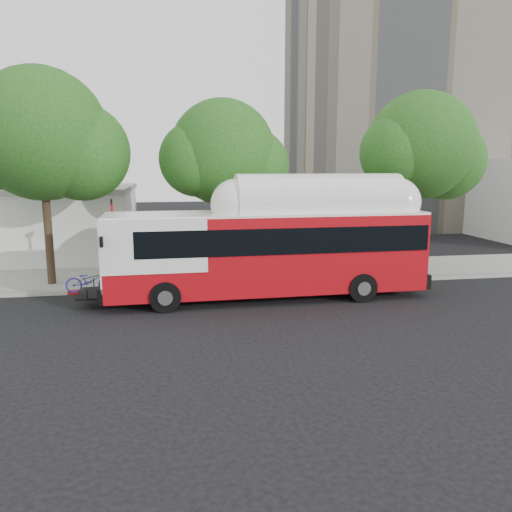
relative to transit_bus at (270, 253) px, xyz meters
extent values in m
plane|color=black|center=(-0.49, -1.88, -1.94)|extent=(120.00, 120.00, 0.00)
cube|color=gray|center=(-0.49, 4.62, -1.86)|extent=(60.00, 5.00, 0.15)
cube|color=gray|center=(-0.49, 2.02, -1.86)|extent=(60.00, 0.30, 0.15)
cube|color=maroon|center=(-3.49, 2.02, -1.86)|extent=(10.00, 0.32, 0.16)
cylinder|color=#2D2116|center=(-9.49, 3.62, 1.10)|extent=(0.36, 0.36, 6.08)
sphere|color=#1B4C15|center=(-9.49, 3.62, 4.90)|extent=(5.80, 5.80, 5.80)
sphere|color=#1B4C15|center=(-7.89, 3.82, 4.14)|extent=(4.35, 4.35, 4.35)
cylinder|color=#2D2116|center=(-1.49, 4.12, 0.78)|extent=(0.36, 0.36, 5.44)
sphere|color=#1B4C15|center=(-1.49, 4.12, 4.18)|extent=(5.00, 5.00, 5.00)
sphere|color=#1B4C15|center=(-0.11, 4.32, 3.50)|extent=(3.75, 3.75, 3.75)
cylinder|color=#2D2116|center=(8.51, 3.92, 0.94)|extent=(0.36, 0.36, 5.76)
sphere|color=#1B4C15|center=(8.51, 3.92, 4.54)|extent=(5.40, 5.40, 5.40)
sphere|color=#1B4C15|center=(10.00, 4.12, 3.82)|extent=(4.05, 4.05, 4.05)
cube|color=gray|center=(17.51, 26.12, 15.56)|extent=(18.00, 18.00, 35.00)
cube|color=#A80B13|center=(-0.10, 0.00, 0.01)|extent=(13.05, 3.06, 3.14)
cube|color=black|center=(0.44, 0.01, 0.66)|extent=(11.75, 3.10, 1.03)
cube|color=white|center=(-0.10, 0.00, 1.63)|extent=(13.05, 2.97, 0.11)
cube|color=white|center=(2.07, 0.04, 1.91)|extent=(6.97, 2.30, 0.60)
cube|color=black|center=(-7.19, -0.13, -1.40)|extent=(0.90, 1.97, 0.07)
imported|color=#2D2097|center=(-7.19, -0.13, -0.87)|extent=(0.68, 1.87, 0.98)
cylinder|color=red|center=(-6.53, 2.45, -0.01)|extent=(0.12, 0.12, 3.85)
cube|color=black|center=(-6.53, 2.45, 2.01)|extent=(0.05, 0.38, 0.24)
camera|label=1|loc=(-3.96, -19.98, 3.55)|focal=35.00mm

